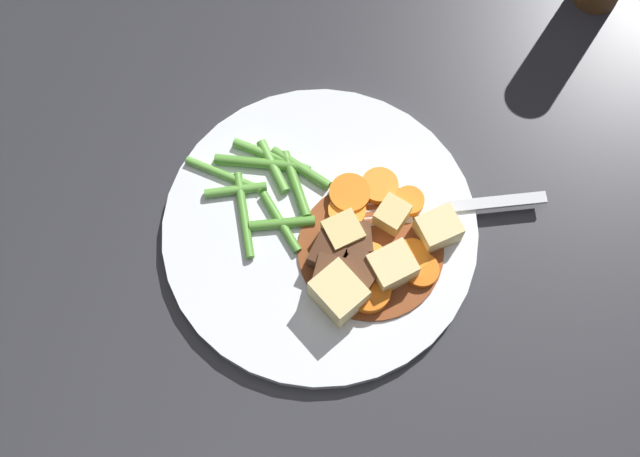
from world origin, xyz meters
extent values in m
plane|color=#2D2D33|center=(0.00, 0.00, 0.00)|extent=(3.00, 3.00, 0.00)
cylinder|color=white|center=(0.00, 0.00, 0.01)|extent=(0.26, 0.26, 0.01)
cylinder|color=brown|center=(0.05, 0.00, 0.01)|extent=(0.12, 0.12, 0.00)
cylinder|color=orange|center=(0.05, -0.01, 0.02)|extent=(0.04, 0.04, 0.01)
cylinder|color=orange|center=(0.01, 0.04, 0.02)|extent=(0.05, 0.05, 0.01)
cylinder|color=orange|center=(0.06, 0.05, 0.02)|extent=(0.03, 0.03, 0.01)
cylinder|color=orange|center=(0.06, -0.03, 0.02)|extent=(0.05, 0.05, 0.01)
cylinder|color=orange|center=(0.08, 0.01, 0.02)|extent=(0.04, 0.04, 0.01)
cylinder|color=orange|center=(0.09, 0.00, 0.02)|extent=(0.04, 0.04, 0.01)
cylinder|color=orange|center=(0.03, 0.05, 0.02)|extent=(0.04, 0.04, 0.01)
cylinder|color=orange|center=(0.01, 0.02, 0.02)|extent=(0.04, 0.04, 0.01)
cube|color=#EAD68C|center=(0.04, -0.05, 0.03)|extent=(0.05, 0.05, 0.03)
cube|color=#EAD68C|center=(0.07, -0.01, 0.03)|extent=(0.04, 0.04, 0.03)
cube|color=#E5CC7A|center=(0.05, 0.03, 0.02)|extent=(0.03, 0.03, 0.02)
cube|color=#E5CC7A|center=(0.02, 0.00, 0.02)|extent=(0.04, 0.04, 0.02)
cube|color=#EAD68C|center=(0.09, 0.04, 0.02)|extent=(0.04, 0.04, 0.02)
cube|color=#56331E|center=(0.03, -0.04, 0.02)|extent=(0.03, 0.03, 0.02)
cube|color=#56331E|center=(0.05, -0.03, 0.02)|extent=(0.03, 0.03, 0.02)
cube|color=#4C2B19|center=(0.02, -0.02, 0.02)|extent=(0.03, 0.03, 0.02)
cube|color=#56331E|center=(0.03, 0.00, 0.02)|extent=(0.03, 0.03, 0.02)
cylinder|color=#599E38|center=(-0.03, -0.01, 0.02)|extent=(0.05, 0.04, 0.01)
cylinder|color=#66AD42|center=(-0.06, 0.04, 0.02)|extent=(0.07, 0.01, 0.01)
cylinder|color=#66AD42|center=(-0.08, 0.00, 0.02)|extent=(0.05, 0.03, 0.01)
cylinder|color=#66AD42|center=(-0.09, 0.01, 0.02)|extent=(0.07, 0.01, 0.01)
cylinder|color=#599E38|center=(-0.06, -0.02, 0.02)|extent=(0.05, 0.07, 0.01)
cylinder|color=#599E38|center=(-0.07, 0.03, 0.02)|extent=(0.07, 0.03, 0.01)
cylinder|color=#599E38|center=(-0.03, -0.01, 0.02)|extent=(0.05, 0.04, 0.01)
cylinder|color=#599E38|center=(-0.04, 0.04, 0.02)|extent=(0.06, 0.02, 0.01)
cylinder|color=#599E38|center=(-0.04, 0.03, 0.02)|extent=(0.05, 0.05, 0.01)
cylinder|color=#66AD42|center=(-0.06, 0.03, 0.02)|extent=(0.04, 0.04, 0.01)
cube|color=silver|center=(0.11, 0.08, 0.01)|extent=(0.10, 0.07, 0.00)
cube|color=silver|center=(0.06, 0.04, 0.01)|extent=(0.03, 0.03, 0.00)
cylinder|color=silver|center=(0.02, 0.03, 0.01)|extent=(0.04, 0.02, 0.00)
cylinder|color=silver|center=(0.03, 0.03, 0.01)|extent=(0.04, 0.02, 0.00)
cylinder|color=silver|center=(0.03, 0.02, 0.01)|extent=(0.04, 0.02, 0.00)
cylinder|color=silver|center=(0.03, 0.02, 0.01)|extent=(0.04, 0.02, 0.00)
camera|label=1|loc=(0.10, -0.22, 0.67)|focal=47.44mm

